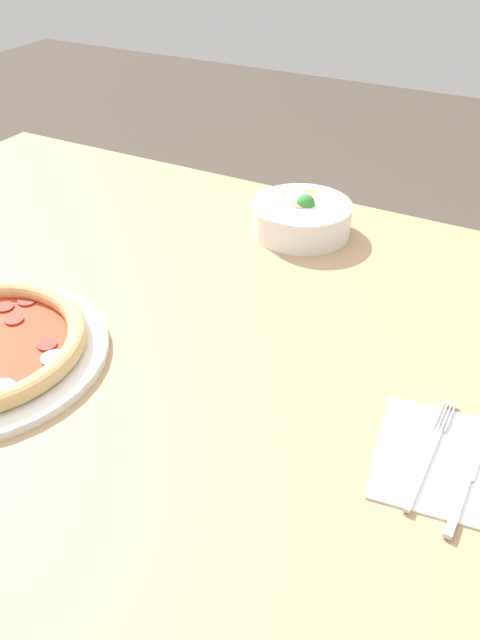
# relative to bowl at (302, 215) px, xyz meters

# --- Properties ---
(ground_plane) EXTENTS (8.00, 8.00, 0.00)m
(ground_plane) POSITION_rel_bowl_xyz_m (-0.13, -0.31, -0.79)
(ground_plane) COLOR #4C4238
(dining_table) EXTENTS (1.35, 0.93, 0.76)m
(dining_table) POSITION_rel_bowl_xyz_m (-0.13, -0.31, -0.13)
(dining_table) COLOR tan
(dining_table) RESTS_ON ground_plane
(bowl) EXTENTS (0.17, 0.17, 0.07)m
(bowl) POSITION_rel_bowl_xyz_m (0.00, 0.00, 0.00)
(bowl) COLOR white
(bowl) RESTS_ON dining_table
(napkin) EXTENTS (0.18, 0.18, 0.00)m
(napkin) POSITION_rel_bowl_xyz_m (0.36, -0.41, -0.03)
(napkin) COLOR white
(napkin) RESTS_ON dining_table
(fork) EXTENTS (0.02, 0.18, 0.00)m
(fork) POSITION_rel_bowl_xyz_m (0.33, -0.41, -0.03)
(fork) COLOR silver
(fork) RESTS_ON napkin
(knife) EXTENTS (0.02, 0.20, 0.01)m
(knife) POSITION_rel_bowl_xyz_m (0.38, -0.42, -0.03)
(knife) COLOR silver
(knife) RESTS_ON napkin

